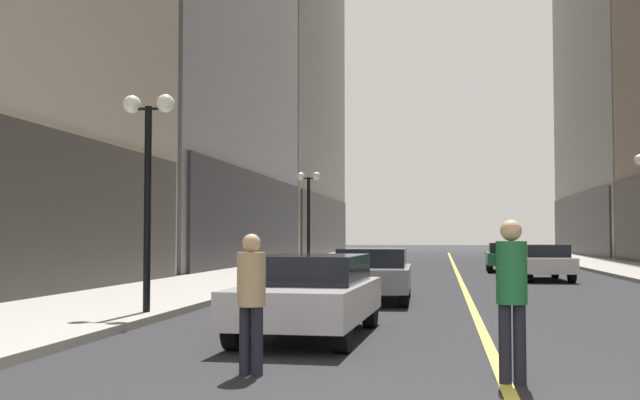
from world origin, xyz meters
TOP-DOWN VIEW (x-y plane):
  - ground_plane at (0.00, 35.00)m, footprint 200.00×200.00m
  - sidewalk_left at (-8.25, 35.00)m, footprint 4.50×78.00m
  - sidewalk_right at (8.25, 35.00)m, footprint 4.50×78.00m
  - lane_centre_stripe at (0.00, 35.00)m, footprint 0.16×70.00m
  - car_silver at (-2.79, 6.64)m, footprint 1.98×4.39m
  - car_grey at (-2.40, 13.61)m, footprint 1.97×4.32m
  - car_white at (3.01, 23.70)m, footprint 1.88×4.59m
  - car_green at (2.31, 30.89)m, footprint 1.98×4.73m
  - pedestrian_in_tan_trench at (-2.91, 3.19)m, footprint 0.41×0.41m
  - pedestrian_in_green_parka at (0.08, 3.12)m, footprint 0.36×0.36m
  - street_lamp_left_near at (-6.40, 8.72)m, footprint 1.06×0.36m
  - street_lamp_left_far at (-6.40, 27.31)m, footprint 1.06×0.36m

SIDE VIEW (x-z plane):
  - ground_plane at x=0.00m, z-range 0.00..0.00m
  - lane_centre_stripe at x=0.00m, z-range 0.00..0.01m
  - sidewalk_left at x=-8.25m, z-range 0.00..0.15m
  - sidewalk_right at x=8.25m, z-range 0.00..0.15m
  - car_white at x=3.01m, z-range 0.06..1.38m
  - car_silver at x=-2.79m, z-range 0.06..1.38m
  - car_grey at x=-2.40m, z-range 0.06..1.38m
  - car_green at x=2.31m, z-range 0.06..1.38m
  - pedestrian_in_tan_trench at x=-2.91m, z-range 0.13..1.79m
  - pedestrian_in_green_parka at x=0.08m, z-range 0.16..1.97m
  - street_lamp_left_near at x=-6.40m, z-range 1.04..5.47m
  - street_lamp_left_far at x=-6.40m, z-range 1.04..5.47m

